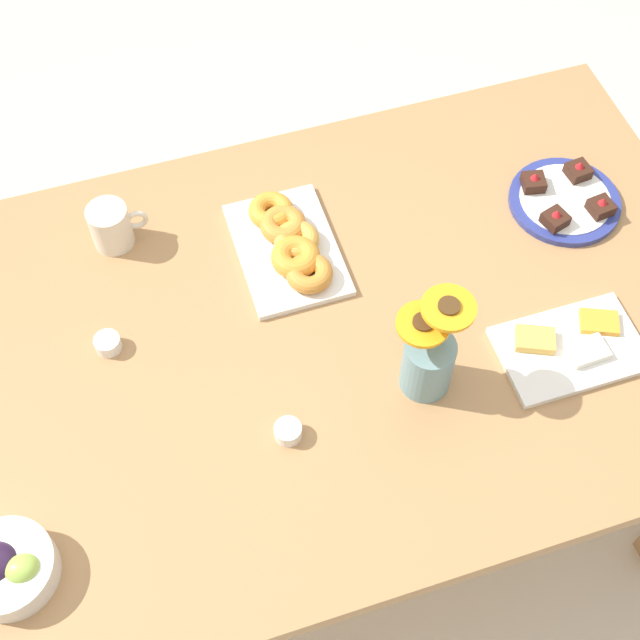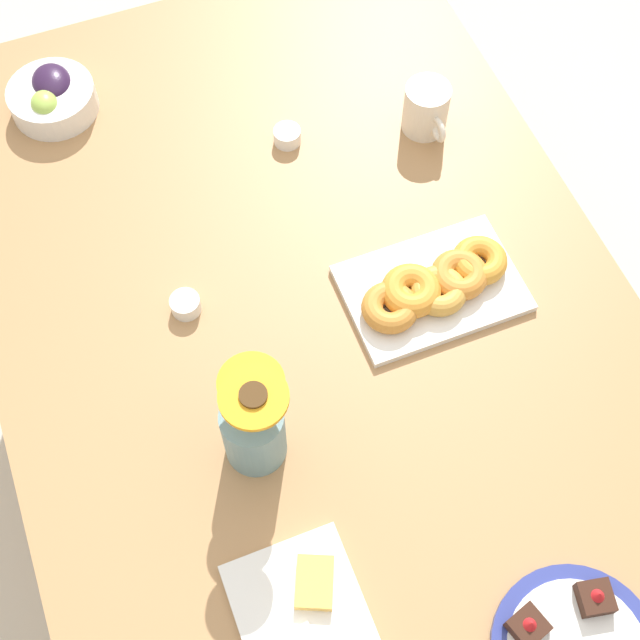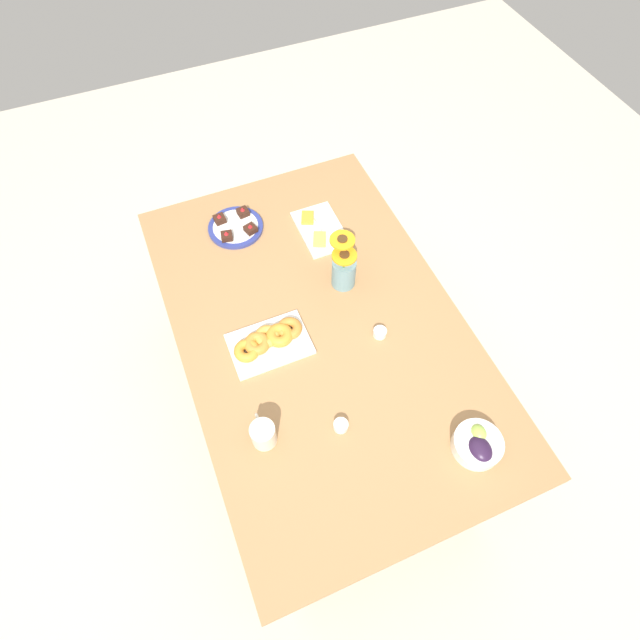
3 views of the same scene
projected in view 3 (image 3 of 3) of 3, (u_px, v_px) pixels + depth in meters
The scene contains 10 objects.
ground_plane at pixel (320, 404), 2.44m from camera, with size 6.00×6.00×0.00m, color beige.
dining_table at pixel (320, 338), 1.88m from camera, with size 1.60×1.00×0.74m.
coffee_mug at pixel (263, 434), 1.55m from camera, with size 0.11×0.08×0.09m.
grape_bowl at pixel (478, 445), 1.55m from camera, with size 0.16×0.16×0.07m.
cheese_platter at pixel (320, 229), 2.04m from camera, with size 0.26×0.17×0.03m.
croissant_platter at pixel (269, 340), 1.75m from camera, with size 0.19×0.29×0.05m.
jam_cup_honey at pixel (341, 425), 1.59m from camera, with size 0.05×0.05×0.03m.
jam_cup_berry at pixel (380, 332), 1.78m from camera, with size 0.05×0.05×0.03m.
dessert_plate at pixel (236, 227), 2.05m from camera, with size 0.23×0.23×0.05m.
flower_vase at pixel (344, 270), 1.84m from camera, with size 0.13×0.10×0.24m.
Camera 3 is at (-0.86, 0.36, 2.29)m, focal length 28.00 mm.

